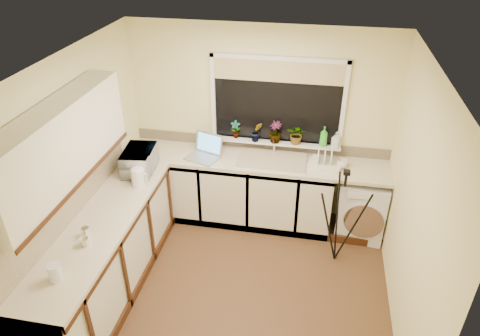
% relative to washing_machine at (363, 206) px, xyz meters
% --- Properties ---
extents(floor, '(3.20, 3.20, 0.00)m').
position_rel_washing_machine_xyz_m(floor, '(-1.34, -1.18, -0.39)').
color(floor, brown).
rests_on(floor, ground).
extents(ceiling, '(3.20, 3.20, 0.00)m').
position_rel_washing_machine_xyz_m(ceiling, '(-1.34, -1.18, 2.06)').
color(ceiling, white).
rests_on(ceiling, ground).
extents(wall_back, '(3.20, 0.00, 3.20)m').
position_rel_washing_machine_xyz_m(wall_back, '(-1.34, 0.32, 0.83)').
color(wall_back, '#F3E6A2').
rests_on(wall_back, ground).
extents(wall_front, '(3.20, 0.00, 3.20)m').
position_rel_washing_machine_xyz_m(wall_front, '(-1.34, -2.68, 0.83)').
color(wall_front, '#F3E6A2').
rests_on(wall_front, ground).
extents(wall_left, '(0.00, 3.00, 3.00)m').
position_rel_washing_machine_xyz_m(wall_left, '(-2.94, -1.18, 0.83)').
color(wall_left, '#F3E6A2').
rests_on(wall_left, ground).
extents(wall_right, '(0.00, 3.00, 3.00)m').
position_rel_washing_machine_xyz_m(wall_right, '(0.26, -1.18, 0.83)').
color(wall_right, '#F3E6A2').
rests_on(wall_right, ground).
extents(base_cabinet_back, '(2.55, 0.60, 0.86)m').
position_rel_washing_machine_xyz_m(base_cabinet_back, '(-1.66, 0.02, 0.04)').
color(base_cabinet_back, silver).
rests_on(base_cabinet_back, floor).
extents(base_cabinet_left, '(0.54, 2.40, 0.86)m').
position_rel_washing_machine_xyz_m(base_cabinet_left, '(-2.64, -1.48, 0.04)').
color(base_cabinet_left, silver).
rests_on(base_cabinet_left, floor).
extents(worktop_back, '(3.20, 0.60, 0.04)m').
position_rel_washing_machine_xyz_m(worktop_back, '(-1.34, 0.02, 0.49)').
color(worktop_back, beige).
rests_on(worktop_back, base_cabinet_back).
extents(worktop_left, '(0.60, 2.40, 0.04)m').
position_rel_washing_machine_xyz_m(worktop_left, '(-2.64, -1.48, 0.49)').
color(worktop_left, beige).
rests_on(worktop_left, base_cabinet_left).
extents(upper_cabinet, '(0.28, 1.90, 0.70)m').
position_rel_washing_machine_xyz_m(upper_cabinet, '(-2.78, -1.63, 1.41)').
color(upper_cabinet, silver).
rests_on(upper_cabinet, wall_left).
extents(splashback_left, '(0.02, 2.40, 0.45)m').
position_rel_washing_machine_xyz_m(splashback_left, '(-2.92, -1.48, 0.73)').
color(splashback_left, beige).
rests_on(splashback_left, wall_left).
extents(splashback_back, '(3.20, 0.02, 0.14)m').
position_rel_washing_machine_xyz_m(splashback_back, '(-1.34, 0.30, 0.58)').
color(splashback_back, beige).
rests_on(splashback_back, wall_back).
extents(window_glass, '(1.50, 0.02, 1.00)m').
position_rel_washing_machine_xyz_m(window_glass, '(-1.14, 0.30, 1.16)').
color(window_glass, black).
rests_on(window_glass, wall_back).
extents(window_blind, '(1.50, 0.02, 0.25)m').
position_rel_washing_machine_xyz_m(window_blind, '(-1.14, 0.28, 1.53)').
color(window_blind, tan).
rests_on(window_blind, wall_back).
extents(windowsill, '(1.60, 0.14, 0.03)m').
position_rel_washing_machine_xyz_m(windowsill, '(-1.14, 0.25, 0.64)').
color(windowsill, white).
rests_on(windowsill, wall_back).
extents(sink, '(0.82, 0.46, 0.03)m').
position_rel_washing_machine_xyz_m(sink, '(-1.14, 0.02, 0.52)').
color(sink, tan).
rests_on(sink, worktop_back).
extents(faucet, '(0.03, 0.03, 0.24)m').
position_rel_washing_machine_xyz_m(faucet, '(-1.14, 0.20, 0.63)').
color(faucet, silver).
rests_on(faucet, worktop_back).
extents(washing_machine, '(0.62, 0.60, 0.79)m').
position_rel_washing_machine_xyz_m(washing_machine, '(0.00, 0.00, 0.00)').
color(washing_machine, silver).
rests_on(washing_machine, floor).
extents(laptop, '(0.46, 0.43, 0.28)m').
position_rel_washing_machine_xyz_m(laptop, '(-1.95, -0.02, 0.58)').
color(laptop, '#97979E').
rests_on(laptop, worktop_back).
extents(kettle, '(0.15, 0.15, 0.20)m').
position_rel_washing_machine_xyz_m(kettle, '(-2.51, -0.79, 0.60)').
color(kettle, white).
rests_on(kettle, worktop_left).
extents(dish_rack, '(0.43, 0.36, 0.06)m').
position_rel_washing_machine_xyz_m(dish_rack, '(-0.50, -0.00, 0.53)').
color(dish_rack, silver).
rests_on(dish_rack, worktop_back).
extents(tripod, '(0.77, 0.77, 1.20)m').
position_rel_washing_machine_xyz_m(tripod, '(-0.30, -0.57, 0.21)').
color(tripod, black).
rests_on(tripod, floor).
extents(glass_jug, '(0.11, 0.11, 0.15)m').
position_rel_washing_machine_xyz_m(glass_jug, '(-2.64, -2.26, 0.58)').
color(glass_jug, white).
rests_on(glass_jug, worktop_left).
extents(steel_jar, '(0.07, 0.07, 0.10)m').
position_rel_washing_machine_xyz_m(steel_jar, '(-2.66, -1.71, 0.56)').
color(steel_jar, white).
rests_on(steel_jar, worktop_left).
extents(microwave, '(0.38, 0.52, 0.27)m').
position_rel_washing_machine_xyz_m(microwave, '(-2.61, -0.49, 0.64)').
color(microwave, white).
rests_on(microwave, worktop_left).
extents(plant_a, '(0.13, 0.10, 0.23)m').
position_rel_washing_machine_xyz_m(plant_a, '(-1.63, 0.24, 0.77)').
color(plant_a, '#999999').
rests_on(plant_a, windowsill).
extents(plant_b, '(0.17, 0.15, 0.25)m').
position_rel_washing_machine_xyz_m(plant_b, '(-1.36, 0.21, 0.78)').
color(plant_b, '#999999').
rests_on(plant_b, windowsill).
extents(plant_c, '(0.20, 0.20, 0.27)m').
position_rel_washing_machine_xyz_m(plant_c, '(-1.13, 0.23, 0.79)').
color(plant_c, '#999999').
rests_on(plant_c, windowsill).
extents(plant_d, '(0.27, 0.25, 0.25)m').
position_rel_washing_machine_xyz_m(plant_d, '(-0.87, 0.23, 0.78)').
color(plant_d, '#999999').
rests_on(plant_d, windowsill).
extents(soap_bottle_green, '(0.10, 0.10, 0.25)m').
position_rel_washing_machine_xyz_m(soap_bottle_green, '(-0.55, 0.24, 0.78)').
color(soap_bottle_green, green).
rests_on(soap_bottle_green, windowsill).
extents(soap_bottle_clear, '(0.12, 0.12, 0.20)m').
position_rel_washing_machine_xyz_m(soap_bottle_clear, '(-0.40, 0.23, 0.75)').
color(soap_bottle_clear, '#999999').
rests_on(soap_bottle_clear, windowsill).
extents(cup_back, '(0.14, 0.14, 0.10)m').
position_rel_washing_machine_xyz_m(cup_back, '(-0.31, 0.01, 0.56)').
color(cup_back, white).
rests_on(cup_back, worktop_back).
extents(cup_left, '(0.10, 0.10, 0.08)m').
position_rel_washing_machine_xyz_m(cup_left, '(-2.61, -1.83, 0.55)').
color(cup_left, beige).
rests_on(cup_left, worktop_left).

